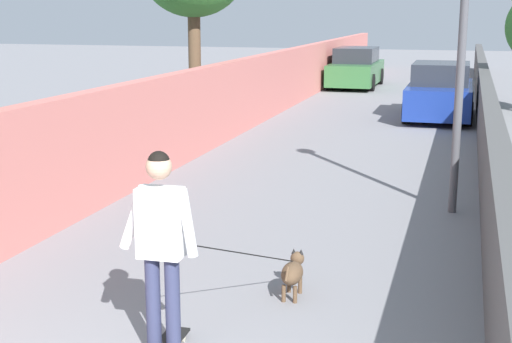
# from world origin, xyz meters

# --- Properties ---
(ground_plane) EXTENTS (80.00, 80.00, 0.00)m
(ground_plane) POSITION_xyz_m (14.00, 0.00, 0.00)
(ground_plane) COLOR gray
(wall_left) EXTENTS (48.00, 0.30, 1.78)m
(wall_left) POSITION_xyz_m (12.00, 2.90, 0.89)
(wall_left) COLOR #CC726B
(wall_left) RESTS_ON ground
(fence_right) EXTENTS (48.00, 0.30, 1.27)m
(fence_right) POSITION_xyz_m (12.00, -2.90, 0.64)
(fence_right) COLOR #4C4C4C
(fence_right) RESTS_ON ground
(lamp_post) EXTENTS (0.36, 0.36, 4.29)m
(lamp_post) POSITION_xyz_m (7.70, -2.35, 2.94)
(lamp_post) COLOR #4C4C51
(lamp_post) RESTS_ON ground
(person_skateboarder) EXTENTS (0.23, 0.71, 1.73)m
(person_skateboarder) POSITION_xyz_m (2.24, -0.05, 1.10)
(person_skateboarder) COLOR #333859
(person_skateboarder) RESTS_ON skateboard
(dog) EXTENTS (1.92, 0.89, 1.06)m
(dog) POSITION_xyz_m (3.85, -0.82, 0.27)
(dog) COLOR brown
(dog) RESTS_ON ground
(car_near) EXTENTS (4.00, 1.80, 1.54)m
(car_near) POSITION_xyz_m (17.54, -1.75, 0.71)
(car_near) COLOR navy
(car_near) RESTS_ON ground
(car_far) EXTENTS (4.34, 1.80, 1.54)m
(car_far) POSITION_xyz_m (25.36, 1.75, 0.72)
(car_far) COLOR #336B38
(car_far) RESTS_ON ground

